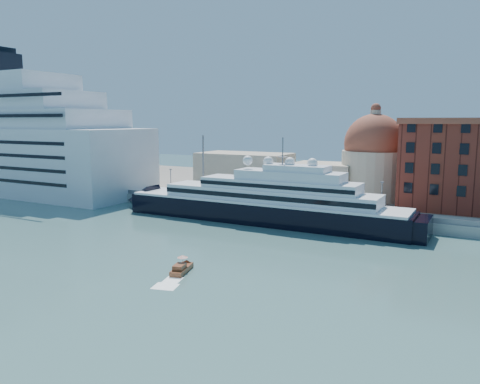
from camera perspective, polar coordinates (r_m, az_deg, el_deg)
The scene contains 9 objects.
ground at distance 96.88m, azimuth -5.01°, elevation -6.02°, with size 400.00×400.00×0.00m, color #386261.
quay at distance 125.70m, azimuth 3.51°, elevation -2.00°, with size 180.00×10.00×2.50m, color gray.
land at distance 163.39m, azimuth 9.55°, elevation 0.29°, with size 260.00×72.00×2.00m, color slate.
quay_fence at distance 121.36m, azimuth 2.62°, elevation -1.49°, with size 180.00×0.10×1.20m, color slate.
superyacht at distance 115.08m, azimuth 1.58°, elevation -1.50°, with size 81.10×11.24×24.24m.
service_barge at distance 147.81m, azimuth -19.16°, elevation -1.07°, with size 11.52×6.16×2.47m.
water_taxi at distance 77.92m, azimuth -7.16°, elevation -9.21°, with size 3.47×6.32×2.85m.
church at distance 143.91m, azimuth 9.83°, elevation 3.13°, with size 66.00×18.00×25.50m.
lamp_posts at distance 128.67m, azimuth -1.91°, elevation 2.13°, with size 120.80×2.40×18.00m.
Camera 1 is at (51.61, -78.22, 24.57)m, focal length 35.00 mm.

